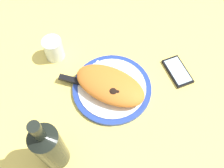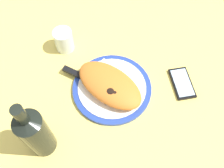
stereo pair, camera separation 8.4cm
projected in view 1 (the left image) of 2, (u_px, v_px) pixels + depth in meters
ground_plane at (112, 91)px, 88.34cm from camera, size 150.00×150.00×3.00cm
plate at (112, 88)px, 86.33cm from camera, size 27.06×27.06×1.68cm
calzone at (110, 85)px, 82.89cm from camera, size 27.08×19.50×5.15cm
fork at (112, 71)px, 88.56cm from camera, size 16.56×4.96×0.40cm
knife at (80, 82)px, 85.93cm from camera, size 20.65×12.11×1.20cm
smartphone at (178, 71)px, 89.97cm from camera, size 13.84×10.92×1.16cm
water_glass at (54, 50)px, 90.81cm from camera, size 6.86×6.86×8.50cm
wine_bottle at (50, 147)px, 66.19cm from camera, size 7.66×7.66×26.72cm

